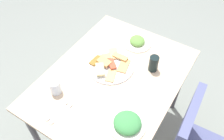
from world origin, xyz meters
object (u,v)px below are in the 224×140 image
(drinking_glass, at_px, (55,87))
(paper_napkin, at_px, (59,113))
(dining_table, at_px, (113,84))
(spoon, at_px, (61,114))
(fork, at_px, (57,111))
(soda_can, at_px, (154,64))
(salad_plate_rice, at_px, (127,123))
(salad_plate_greens, at_px, (137,42))
(pide_platter, at_px, (110,65))

(drinking_glass, height_order, paper_napkin, drinking_glass)
(dining_table, height_order, spoon, spoon)
(dining_table, bearing_deg, fork, -19.49)
(drinking_glass, bearing_deg, soda_can, 138.88)
(salad_plate_rice, xyz_separation_m, drinking_glass, (0.04, -0.52, 0.03))
(soda_can, relative_size, drinking_glass, 1.22)
(drinking_glass, bearing_deg, spoon, 49.80)
(salad_plate_greens, bearing_deg, dining_table, 3.24)
(pide_platter, xyz_separation_m, paper_napkin, (0.50, -0.06, -0.01))
(dining_table, relative_size, salad_plate_greens, 5.08)
(dining_table, relative_size, salad_plate_rice, 5.14)
(salad_plate_greens, xyz_separation_m, salad_plate_rice, (0.67, 0.29, 0.01))
(pide_platter, height_order, soda_can, soda_can)
(salad_plate_rice, bearing_deg, fork, -70.04)
(salad_plate_rice, relative_size, fork, 1.34)
(salad_plate_rice, xyz_separation_m, soda_can, (-0.48, -0.07, 0.04))
(salad_plate_rice, height_order, soda_can, soda_can)
(salad_plate_rice, xyz_separation_m, paper_napkin, (0.15, -0.40, -0.02))
(pide_platter, height_order, paper_napkin, pide_platter)
(salad_plate_greens, bearing_deg, fork, -8.79)
(soda_can, bearing_deg, pide_platter, -63.65)
(pide_platter, relative_size, soda_can, 2.81)
(fork, height_order, spoon, same)
(salad_plate_greens, distance_m, fork, 0.83)
(dining_table, bearing_deg, spoon, -15.05)
(pide_platter, xyz_separation_m, salad_plate_rice, (0.35, 0.34, 0.01))
(pide_platter, bearing_deg, paper_napkin, -6.76)
(pide_platter, relative_size, spoon, 1.89)
(pide_platter, distance_m, soda_can, 0.31)
(pide_platter, bearing_deg, soda_can, 116.35)
(dining_table, xyz_separation_m, drinking_glass, (0.31, -0.25, 0.13))
(fork, bearing_deg, soda_can, 159.20)
(pide_platter, relative_size, paper_napkin, 2.64)
(pide_platter, height_order, drinking_glass, drinking_glass)
(soda_can, bearing_deg, fork, -28.94)
(salad_plate_greens, height_order, paper_napkin, salad_plate_greens)
(fork, relative_size, spoon, 0.93)
(pide_platter, distance_m, drinking_glass, 0.43)
(salad_plate_greens, relative_size, soda_can, 1.87)
(drinking_glass, height_order, fork, drinking_glass)
(salad_plate_rice, distance_m, soda_can, 0.49)
(dining_table, distance_m, fork, 0.46)
(paper_napkin, relative_size, fork, 0.77)
(dining_table, xyz_separation_m, fork, (0.42, -0.15, 0.09))
(drinking_glass, bearing_deg, fork, 41.17)
(paper_napkin, xyz_separation_m, spoon, (0.00, 0.02, 0.00))
(dining_table, relative_size, fork, 6.88)
(pide_platter, relative_size, drinking_glass, 3.43)
(salad_plate_greens, bearing_deg, paper_napkin, -7.56)
(pide_platter, xyz_separation_m, fork, (0.50, -0.08, -0.01))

